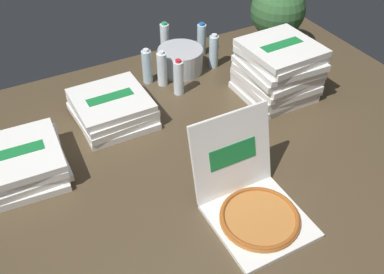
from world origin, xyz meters
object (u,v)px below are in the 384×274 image
Objects in this scene: pizza_stack_center_near at (278,71)px; water_bottle_3 at (214,51)px; water_bottle_0 at (162,69)px; water_bottle_1 at (179,77)px; water_bottle_2 at (202,39)px; open_pizza_box at (252,202)px; pizza_stack_left_far at (21,163)px; pizza_stack_center_far at (113,109)px; ice_bucket at (180,60)px; water_bottle_4 at (147,67)px; water_bottle_5 at (165,39)px; potted_plant at (277,14)px.

pizza_stack_center_near is 0.50m from water_bottle_3.
water_bottle_1 is (0.05, -0.14, 0.00)m from water_bottle_0.
pizza_stack_center_near is at bearing -70.76° from water_bottle_3.
water_bottle_0 is at bearing -151.19° from water_bottle_2.
open_pizza_box is 1.44m from water_bottle_2.
water_bottle_2 reaches higher than pizza_stack_left_far.
water_bottle_3 is at bearing 26.89° from water_bottle_1.
pizza_stack_center_far is 0.64m from ice_bucket.
open_pizza_box is at bearing -91.01° from water_bottle_4.
water_bottle_0 is 1.00× the size of water_bottle_1.
water_bottle_3 and water_bottle_5 have the same top height.
water_bottle_3 reaches higher than ice_bucket.
pizza_stack_left_far is 1.53× the size of ice_bucket.
water_bottle_4 is at bearing 141.68° from pizza_stack_center_near.
pizza_stack_center_near reaches higher than pizza_stack_center_far.
water_bottle_2 is 0.53m from potted_plant.
pizza_stack_center_near is 0.66m from water_bottle_2.
pizza_stack_center_far is at bearing 166.87° from pizza_stack_center_near.
pizza_stack_center_far is (-0.31, 0.93, 0.00)m from open_pizza_box.
ice_bucket is 0.73m from potted_plant.
pizza_stack_center_near is at bearing -76.55° from water_bottle_2.
pizza_stack_center_far is at bearing 20.87° from pizza_stack_left_far.
ice_bucket is 1.26× the size of water_bottle_4.
water_bottle_5 is at bearing 43.30° from pizza_stack_center_far.
water_bottle_1 is at bearing -153.11° from water_bottle_3.
water_bottle_3 is at bearing -13.99° from ice_bucket.
water_bottle_0 is (-0.55, 0.42, -0.06)m from pizza_stack_center_near.
water_bottle_5 is (0.58, 0.55, 0.04)m from pizza_stack_center_far.
water_bottle_1 is at bearing -168.29° from potted_plant.
pizza_stack_center_near is (0.65, 0.70, 0.10)m from open_pizza_box.
ice_bucket is 0.26m from water_bottle_1.
pizza_stack_center_far is 1.44× the size of ice_bucket.
potted_plant reaches higher than pizza_stack_center_far.
water_bottle_2 is at bearing 17.80° from water_bottle_4.
pizza_stack_center_far is 0.83m from water_bottle_3.
water_bottle_3 is 1.00× the size of water_bottle_4.
potted_plant reaches higher than pizza_stack_center_near.
water_bottle_2 is at bearing 25.15° from pizza_stack_left_far.
water_bottle_4 is (-0.07, 0.07, 0.00)m from water_bottle_0.
water_bottle_4 is 0.37m from water_bottle_5.
water_bottle_1 is at bearing -134.89° from water_bottle_2.
water_bottle_1 and water_bottle_2 have the same top height.
open_pizza_box is 1.06× the size of potted_plant.
pizza_stack_left_far is at bearing 179.36° from pizza_stack_center_near.
water_bottle_0 is 1.00× the size of water_bottle_5.
water_bottle_4 is at bearing 88.99° from open_pizza_box.
water_bottle_4 is (-0.47, -0.15, 0.00)m from water_bottle_2.
potted_plant reaches higher than pizza_stack_left_far.
open_pizza_box is 0.98m from pizza_stack_center_far.
water_bottle_0 is (0.40, 0.20, 0.04)m from pizza_stack_center_far.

